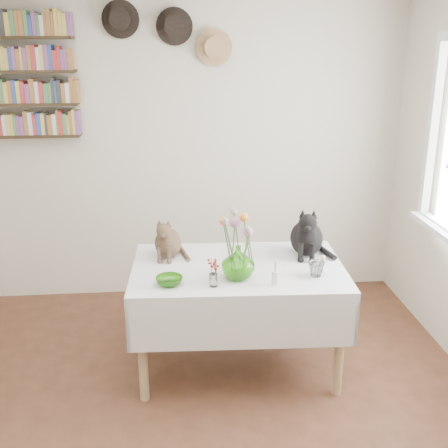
{
  "coord_description": "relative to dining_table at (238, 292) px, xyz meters",
  "views": [
    {
      "loc": [
        0.1,
        -2.3,
        2.13
      ],
      "look_at": [
        0.4,
        0.91,
        1.05
      ],
      "focal_mm": 45.0,
      "sensor_mm": 36.0,
      "label": 1
    }
  ],
  "objects": [
    {
      "name": "flower_vase",
      "position": [
        -0.02,
        -0.19,
        0.28
      ],
      "size": [
        0.24,
        0.24,
        0.21
      ],
      "primitive_type": "imported",
      "rotation": [
        0.0,
        0.0,
        -0.25
      ],
      "color": "#72D43B",
      "rests_on": "dining_table"
    },
    {
      "name": "tabby_cat",
      "position": [
        -0.45,
        0.22,
        0.33
      ],
      "size": [
        0.25,
        0.29,
        0.29
      ],
      "primitive_type": null,
      "rotation": [
        0.0,
        0.0,
        -0.22
      ],
      "color": "brown",
      "rests_on": "dining_table"
    },
    {
      "name": "drinking_glass",
      "position": [
        0.46,
        -0.2,
        0.23
      ],
      "size": [
        0.12,
        0.12,
        0.09
      ],
      "primitive_type": "imported",
      "rotation": [
        0.0,
        0.0,
        0.22
      ],
      "color": "white",
      "rests_on": "dining_table"
    },
    {
      "name": "black_cat",
      "position": [
        0.48,
        0.17,
        0.36
      ],
      "size": [
        0.3,
        0.34,
        0.35
      ],
      "primitive_type": null,
      "rotation": [
        0.0,
        0.0,
        -0.22
      ],
      "color": "black",
      "rests_on": "dining_table"
    },
    {
      "name": "porcelain_figurine",
      "position": [
        0.52,
        -0.12,
        0.22
      ],
      "size": [
        0.06,
        0.06,
        0.11
      ],
      "color": "white",
      "rests_on": "dining_table"
    },
    {
      "name": "flower_bouquet",
      "position": [
        -0.02,
        -0.18,
        0.52
      ],
      "size": [
        0.17,
        0.13,
        0.39
      ],
      "color": "#4C7233",
      "rests_on": "flower_vase"
    },
    {
      "name": "bookshelf_unit",
      "position": [
        -1.6,
        1.15,
        1.29
      ],
      "size": [
        1.0,
        0.16,
        0.91
      ],
      "color": "#332514",
      "rests_on": "room"
    },
    {
      "name": "berry_jar",
      "position": [
        -0.18,
        -0.29,
        0.27
      ],
      "size": [
        0.05,
        0.05,
        0.2
      ],
      "color": "white",
      "rests_on": "dining_table"
    },
    {
      "name": "room",
      "position": [
        -0.5,
        -1.01,
        0.7
      ],
      "size": [
        4.08,
        4.58,
        2.58
      ],
      "color": "brown",
      "rests_on": "ground"
    },
    {
      "name": "wall_hats",
      "position": [
        -0.39,
        1.18,
        1.62
      ],
      "size": [
        0.98,
        0.09,
        0.48
      ],
      "color": "black",
      "rests_on": "room"
    },
    {
      "name": "dining_table",
      "position": [
        0.0,
        0.0,
        0.0
      ],
      "size": [
        1.39,
        0.93,
        0.73
      ],
      "color": "white",
      "rests_on": "room"
    },
    {
      "name": "candlestick",
      "position": [
        0.19,
        -0.3,
        0.23
      ],
      "size": [
        0.04,
        0.04,
        0.16
      ],
      "color": "white",
      "rests_on": "dining_table"
    },
    {
      "name": "green_bowl",
      "position": [
        -0.44,
        -0.24,
        0.2
      ],
      "size": [
        0.21,
        0.21,
        0.05
      ],
      "primitive_type": "imported",
      "rotation": [
        0.0,
        0.0,
        -0.41
      ],
      "color": "#72D43B",
      "rests_on": "dining_table"
    }
  ]
}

